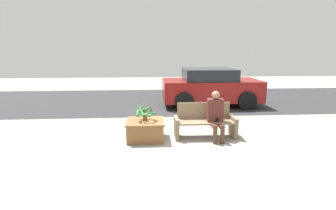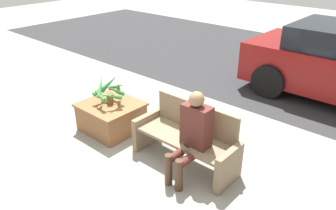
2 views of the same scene
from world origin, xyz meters
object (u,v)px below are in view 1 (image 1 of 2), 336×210
object	(u,v)px
bench	(205,122)
potted_plant	(145,111)
parked_car	(210,87)
person_seated	(216,114)
planter_box	(145,129)

from	to	relation	value
bench	potted_plant	bearing A→B (deg)	-175.89
potted_plant	parked_car	xyz separation A→B (m)	(2.56, 3.92, 0.01)
potted_plant	parked_car	distance (m)	4.68
potted_plant	parked_car	bearing A→B (deg)	56.80
parked_car	bench	bearing A→B (deg)	-104.90
bench	parked_car	xyz separation A→B (m)	(1.01, 3.80, 0.35)
bench	potted_plant	xyz separation A→B (m)	(-1.55, -0.11, 0.34)
person_seated	potted_plant	distance (m)	1.79
bench	potted_plant	size ratio (longest dim) A/B	2.87
person_seated	potted_plant	xyz separation A→B (m)	(-1.78, 0.08, 0.08)
planter_box	potted_plant	xyz separation A→B (m)	(-0.01, -0.00, 0.47)
person_seated	planter_box	size ratio (longest dim) A/B	1.30
bench	person_seated	distance (m)	0.40
bench	potted_plant	distance (m)	1.59
person_seated	potted_plant	bearing A→B (deg)	177.38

